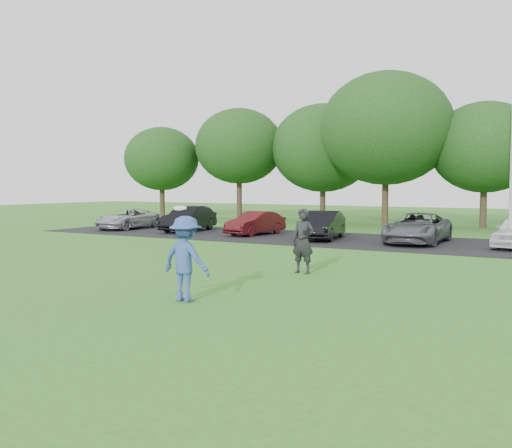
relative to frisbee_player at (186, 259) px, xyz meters
The scene contains 6 objects.
ground 1.29m from the frisbee_player, 139.46° to the left, with size 100.00×100.00×0.00m, color #367020.
parking_lot 13.67m from the frisbee_player, 93.04° to the left, with size 32.00×6.50×0.03m, color black.
frisbee_player is the anchor object (origin of this frame).
camera_bystander 4.51m from the frisbee_player, 83.44° to the left, with size 0.64×0.45×1.73m.
parked_cars 13.72m from the frisbee_player, 96.31° to the left, with size 27.83×4.50×1.25m.
tree_row 23.74m from the frisbee_player, 88.07° to the left, with size 42.39×9.85×8.64m.
Camera 1 is at (7.66, -9.85, 2.38)m, focal length 40.00 mm.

